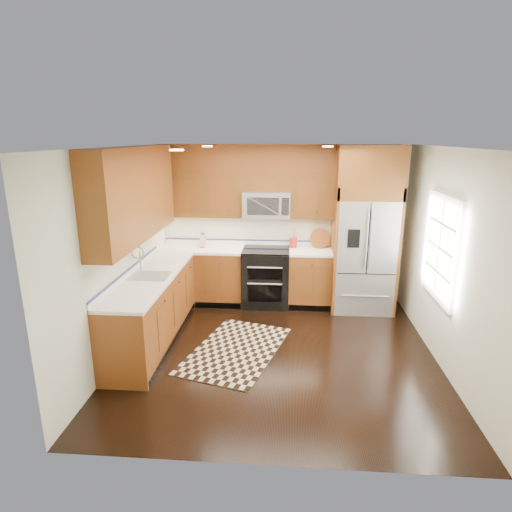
# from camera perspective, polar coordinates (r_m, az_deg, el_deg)

# --- Properties ---
(ground) EXTENTS (4.00, 4.00, 0.00)m
(ground) POSITION_cam_1_polar(r_m,az_deg,el_deg) (5.73, 2.88, -12.70)
(ground) COLOR black
(ground) RESTS_ON ground
(wall_back) EXTENTS (4.00, 0.02, 2.60)m
(wall_back) POSITION_cam_1_polar(r_m,az_deg,el_deg) (7.18, 3.51, 4.25)
(wall_back) COLOR silver
(wall_back) RESTS_ON ground
(wall_left) EXTENTS (0.02, 4.00, 2.60)m
(wall_left) POSITION_cam_1_polar(r_m,az_deg,el_deg) (5.64, -17.67, 0.35)
(wall_left) COLOR silver
(wall_left) RESTS_ON ground
(wall_right) EXTENTS (0.02, 4.00, 2.60)m
(wall_right) POSITION_cam_1_polar(r_m,az_deg,el_deg) (5.56, 24.14, -0.52)
(wall_right) COLOR silver
(wall_right) RESTS_ON ground
(window) EXTENTS (0.04, 1.10, 1.30)m
(window) POSITION_cam_1_polar(r_m,az_deg,el_deg) (5.71, 23.39, 1.01)
(window) COLOR white
(window) RESTS_ON ground
(base_cabinets) EXTENTS (2.85, 3.00, 0.90)m
(base_cabinets) POSITION_cam_1_polar(r_m,az_deg,el_deg) (6.50, -7.78, -4.92)
(base_cabinets) COLOR brown
(base_cabinets) RESTS_ON ground
(countertop) EXTENTS (2.86, 3.01, 0.04)m
(countertop) POSITION_cam_1_polar(r_m,az_deg,el_deg) (6.43, -6.48, -0.68)
(countertop) COLOR white
(countertop) RESTS_ON base_cabinets
(upper_cabinets) EXTENTS (2.85, 3.00, 1.15)m
(upper_cabinets) POSITION_cam_1_polar(r_m,az_deg,el_deg) (6.29, -7.23, 9.22)
(upper_cabinets) COLOR brown
(upper_cabinets) RESTS_ON ground
(range) EXTENTS (0.76, 0.67, 0.95)m
(range) POSITION_cam_1_polar(r_m,az_deg,el_deg) (7.08, 1.32, -2.85)
(range) COLOR black
(range) RESTS_ON ground
(microwave) EXTENTS (0.76, 0.40, 0.42)m
(microwave) POSITION_cam_1_polar(r_m,az_deg,el_deg) (6.93, 1.44, 6.88)
(microwave) COLOR #B2B2B7
(microwave) RESTS_ON ground
(refrigerator) EXTENTS (0.98, 0.75, 2.60)m
(refrigerator) POSITION_cam_1_polar(r_m,az_deg,el_deg) (6.92, 14.29, 3.38)
(refrigerator) COLOR #B2B2B7
(refrigerator) RESTS_ON ground
(sink_faucet) EXTENTS (0.54, 0.44, 0.37)m
(sink_faucet) POSITION_cam_1_polar(r_m,az_deg,el_deg) (5.84, -14.19, -2.01)
(sink_faucet) COLOR #B2B2B7
(sink_faucet) RESTS_ON countertop
(rug) EXTENTS (1.44, 1.90, 0.01)m
(rug) POSITION_cam_1_polar(r_m,az_deg,el_deg) (5.77, -2.67, -12.39)
(rug) COLOR black
(rug) RESTS_ON ground
(knife_block) EXTENTS (0.10, 0.13, 0.25)m
(knife_block) POSITION_cam_1_polar(r_m,az_deg,el_deg) (7.16, -7.10, 2.02)
(knife_block) COLOR tan
(knife_block) RESTS_ON countertop
(utensil_crock) EXTENTS (0.15, 0.15, 0.35)m
(utensil_crock) POSITION_cam_1_polar(r_m,az_deg,el_deg) (7.08, 4.99, 2.08)
(utensil_crock) COLOR #B12815
(utensil_crock) RESTS_ON countertop
(cutting_board) EXTENTS (0.33, 0.33, 0.02)m
(cutting_board) POSITION_cam_1_polar(r_m,az_deg,el_deg) (7.14, 8.50, 1.18)
(cutting_board) COLOR brown
(cutting_board) RESTS_ON countertop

